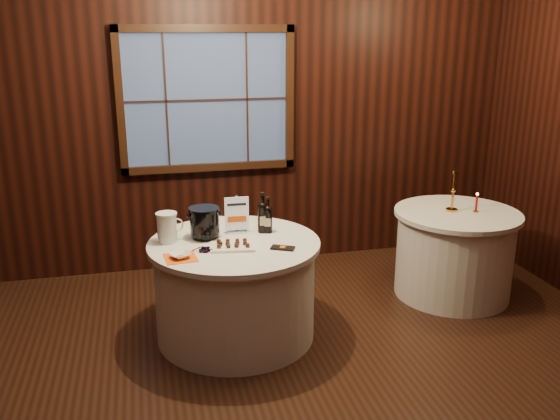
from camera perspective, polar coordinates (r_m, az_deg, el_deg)
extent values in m
plane|color=black|center=(3.89, -1.72, -18.80)|extent=(6.00, 6.00, 0.00)
cube|color=black|center=(5.68, -7.02, 9.03)|extent=(6.00, 0.02, 3.00)
cube|color=#3B4E7D|center=(5.64, -7.04, 10.50)|extent=(1.50, 0.01, 1.20)
cylinder|color=silver|center=(4.56, -4.32, -7.82)|extent=(1.20, 1.20, 0.73)
cylinder|color=silver|center=(4.41, -4.43, -3.28)|extent=(1.28, 1.28, 0.04)
cylinder|color=silver|center=(5.46, 16.38, -4.21)|extent=(1.00, 1.00, 0.73)
cylinder|color=silver|center=(5.34, 16.72, -0.35)|extent=(1.08, 1.08, 0.04)
cube|color=silver|center=(4.60, -4.16, -2.08)|extent=(0.16, 0.09, 0.02)
cube|color=silver|center=(4.55, -4.20, -0.30)|extent=(0.02, 0.02, 0.28)
cube|color=white|center=(4.54, -4.18, -0.34)|extent=(0.19, 0.01, 0.26)
cylinder|color=black|center=(4.57, -1.69, -0.92)|extent=(0.08, 0.08, 0.20)
sphere|color=black|center=(4.54, -1.70, 0.31)|extent=(0.08, 0.08, 0.08)
cylinder|color=black|center=(4.52, -1.71, 0.99)|extent=(0.03, 0.03, 0.09)
cylinder|color=black|center=(4.51, -1.72, 1.56)|extent=(0.03, 0.03, 0.02)
cube|color=beige|center=(4.53, -1.59, -1.07)|extent=(0.06, 0.00, 0.07)
cylinder|color=black|center=(4.56, -1.18, -1.07)|extent=(0.07, 0.07, 0.18)
sphere|color=black|center=(4.53, -1.19, 0.02)|extent=(0.07, 0.07, 0.07)
cylinder|color=black|center=(4.52, -1.19, 0.63)|extent=(0.03, 0.03, 0.08)
cylinder|color=black|center=(4.51, -1.19, 1.14)|extent=(0.03, 0.03, 0.02)
cube|color=beige|center=(4.53, -1.09, -1.21)|extent=(0.05, 0.02, 0.06)
cylinder|color=black|center=(4.50, -7.22, -2.50)|extent=(0.17, 0.17, 0.03)
cylinder|color=black|center=(4.46, -7.27, -1.19)|extent=(0.22, 0.22, 0.19)
cylinder|color=black|center=(4.43, -7.32, 0.09)|extent=(0.23, 0.23, 0.02)
cube|color=white|center=(4.28, -4.55, -3.52)|extent=(0.35, 0.26, 0.02)
cube|color=black|center=(4.25, 0.27, -3.67)|extent=(0.19, 0.15, 0.01)
cylinder|color=#332212|center=(4.23, -8.05, -3.77)|extent=(0.06, 0.03, 0.03)
cylinder|color=silver|center=(4.43, -10.82, -1.74)|extent=(0.14, 0.14, 0.21)
cylinder|color=silver|center=(4.40, -10.90, -0.36)|extent=(0.16, 0.16, 0.01)
torus|color=silver|center=(4.43, -9.87, -1.54)|extent=(0.11, 0.05, 0.11)
cube|color=#EF5714|center=(4.14, -9.55, -4.57)|extent=(0.23, 0.23, 0.00)
imported|color=white|center=(4.13, -9.57, -4.33)|extent=(0.18, 0.18, 0.03)
cylinder|color=#BB853A|center=(5.34, 16.19, 0.02)|extent=(0.10, 0.10, 0.02)
cylinder|color=#BB853A|center=(5.30, 16.33, 1.73)|extent=(0.02, 0.02, 0.31)
cylinder|color=#BB853A|center=(5.26, 16.48, 3.51)|extent=(0.05, 0.05, 0.03)
cylinder|color=#BB853A|center=(5.36, 18.31, -0.15)|extent=(0.05, 0.05, 0.01)
cylinder|color=#9B150B|center=(5.34, 18.38, 0.63)|extent=(0.02, 0.02, 0.14)
sphere|color=#FFB23F|center=(5.32, 18.46, 1.47)|extent=(0.02, 0.02, 0.02)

